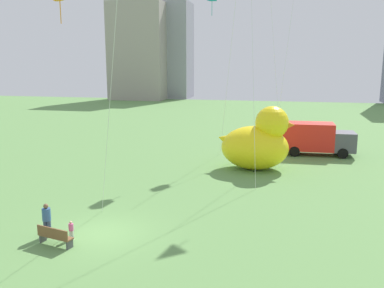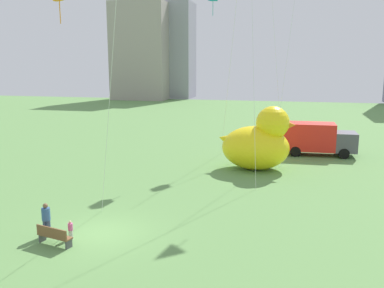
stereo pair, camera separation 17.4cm
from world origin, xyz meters
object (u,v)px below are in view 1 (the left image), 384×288
Objects in this scene: park_bench at (54,236)px; giant_inflatable_duck at (258,143)px; person_adult at (47,218)px; person_child at (71,229)px; box_truck at (315,139)px.

giant_inflatable_duck reaches higher than park_bench.
person_child is (1.29, -0.10, -0.39)m from person_adult.
park_bench is at bearing -120.30° from box_truck.
person_adult is at bearing -121.18° from giant_inflatable_duck.
park_bench is 17.72m from giant_inflatable_duck.
person_adult is 0.28× the size of giant_inflatable_duck.
box_truck is (12.73, 21.78, 0.97)m from park_bench.
person_child is 24.37m from box_truck.
park_bench is 1.31m from person_adult.
person_adult is at bearing 175.68° from person_child.
box_truck is (12.32, 21.01, 0.95)m from person_child.
person_adult is at bearing -123.05° from box_truck.
person_adult is 0.25× the size of box_truck.
person_child is (0.41, 0.77, 0.03)m from park_bench.
park_bench is 25.25m from box_truck.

